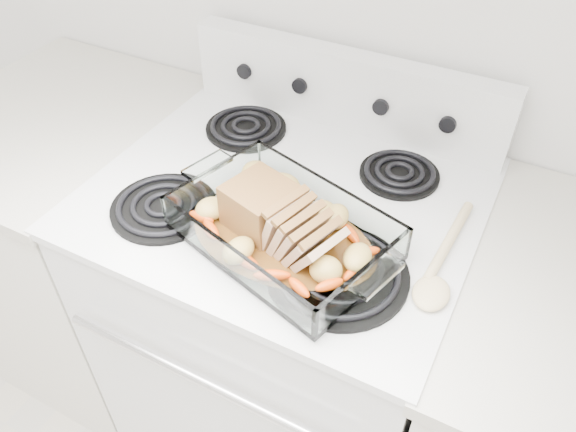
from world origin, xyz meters
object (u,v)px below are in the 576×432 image
at_px(counter_left, 92,245).
at_px(pork_roast, 272,217).
at_px(baking_dish, 283,234).
at_px(electric_range, 286,325).

xyz_separation_m(counter_left, pork_roast, (0.71, -0.14, 0.53)).
bearing_deg(counter_left, baking_dish, -10.67).
xyz_separation_m(electric_range, pork_roast, (0.05, -0.14, 0.51)).
bearing_deg(electric_range, pork_roast, -71.98).
relative_size(electric_range, pork_roast, 4.84).
height_order(baking_dish, pork_roast, pork_roast).
bearing_deg(electric_range, counter_left, -179.90).
height_order(electric_range, pork_roast, electric_range).
bearing_deg(pork_roast, baking_dish, -21.45).
distance_m(electric_range, baking_dish, 0.51).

